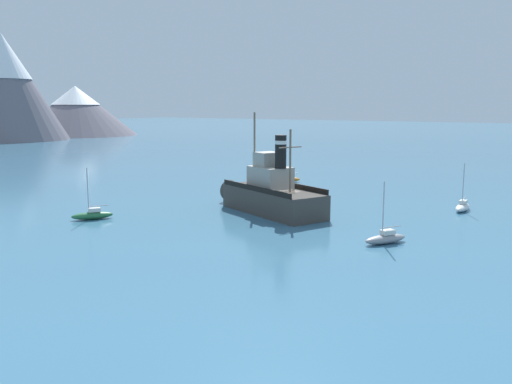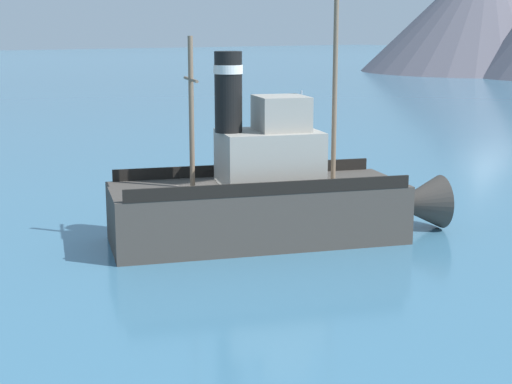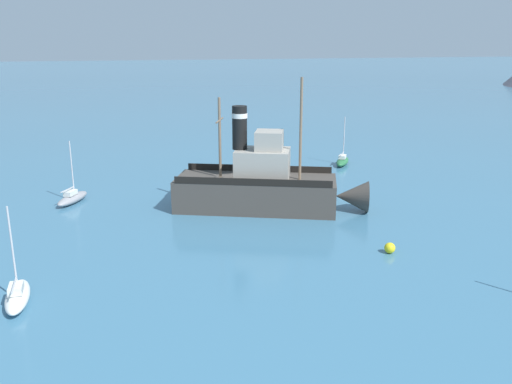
# 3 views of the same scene
# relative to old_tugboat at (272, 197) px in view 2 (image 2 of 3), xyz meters

# --- Properties ---
(ground_plane) EXTENTS (600.00, 600.00, 0.00)m
(ground_plane) POSITION_rel_old_tugboat_xyz_m (-0.87, -2.15, -1.83)
(ground_plane) COLOR teal
(old_tugboat) EXTENTS (8.58, 14.62, 9.90)m
(old_tugboat) POSITION_rel_old_tugboat_xyz_m (0.00, 0.00, 0.00)
(old_tugboat) COLOR #423D38
(old_tugboat) RESTS_ON ground
(sailboat_green) EXTENTS (3.78, 3.02, 4.90)m
(sailboat_green) POSITION_rel_old_tugboat_xyz_m (-12.20, 11.97, -1.40)
(sailboat_green) COLOR #286B3D
(sailboat_green) RESTS_ON ground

